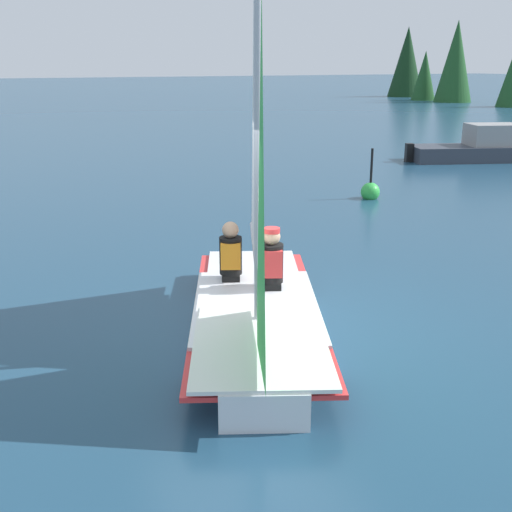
{
  "coord_description": "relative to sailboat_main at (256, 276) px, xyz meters",
  "views": [
    {
      "loc": [
        6.5,
        -3.15,
        3.17
      ],
      "look_at": [
        0.0,
        0.0,
        0.97
      ],
      "focal_mm": 45.0,
      "sensor_mm": 36.0,
      "label": 1
    }
  ],
  "objects": [
    {
      "name": "sailboat_main",
      "position": [
        0.0,
        0.0,
        0.0
      ],
      "size": [
        4.6,
        3.13,
        5.17
      ],
      "rotation": [
        0.0,
        0.0,
        5.87
      ],
      "color": "silver",
      "rests_on": "ground_plane"
    },
    {
      "name": "motorboat_distant",
      "position": [
        -9.44,
        12.98,
        -0.31
      ],
      "size": [
        2.96,
        4.93,
        1.2
      ],
      "rotation": [
        0.0,
        0.0,
        1.22
      ],
      "color": "#333842",
      "rests_on": "ground_plane"
    },
    {
      "name": "sailor_crew",
      "position": [
        -0.97,
        0.1,
        -0.11
      ],
      "size": [
        0.42,
        0.4,
        1.16
      ],
      "rotation": [
        0.0,
        0.0,
        5.87
      ],
      "color": "black",
      "rests_on": "ground_plane"
    },
    {
      "name": "sailor_helm",
      "position": [
        -0.44,
        0.43,
        -0.1
      ],
      "size": [
        0.42,
        0.4,
        1.16
      ],
      "rotation": [
        0.0,
        0.0,
        5.87
      ],
      "color": "black",
      "rests_on": "ground_plane"
    },
    {
      "name": "buoy_marker",
      "position": [
        -5.98,
        5.95,
        -0.55
      ],
      "size": [
        0.46,
        0.46,
        1.27
      ],
      "color": "green",
      "rests_on": "ground_plane"
    },
    {
      "name": "ground_plane",
      "position": [
        -0.01,
        0.0,
        -0.73
      ],
      "size": [
        260.0,
        260.0,
        0.0
      ],
      "primitive_type": "plane",
      "color": "navy"
    },
    {
      "name": "treeline_shore",
      "position": [
        -37.25,
        35.15,
        2.17
      ],
      "size": [
        17.59,
        5.0,
        6.31
      ],
      "color": "#143319",
      "rests_on": "ground_plane"
    }
  ]
}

